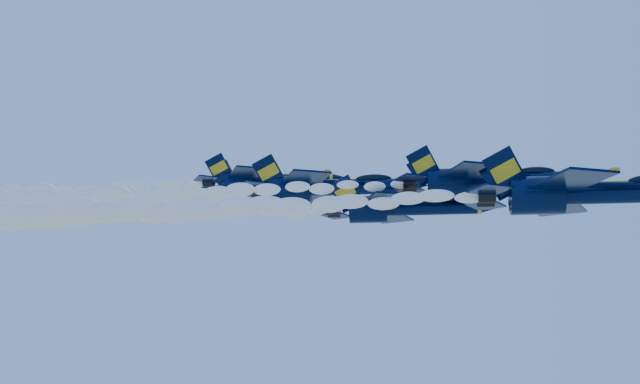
# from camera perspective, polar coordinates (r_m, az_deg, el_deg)

# --- Properties ---
(jet_lead) EXTENTS (19.65, 16.12, 7.30)m
(jet_lead) POSITION_cam_1_polar(r_m,az_deg,el_deg) (72.88, 16.74, -0.04)
(jet_lead) COLOR black
(smoke_trail_jet_lead) EXTENTS (41.90, 2.35, 2.11)m
(smoke_trail_jet_lead) POSITION_cam_1_polar(r_m,az_deg,el_deg) (73.26, -6.41, -0.97)
(smoke_trail_jet_lead) COLOR white
(jet_second) EXTENTS (16.68, 13.68, 6.20)m
(jet_second) POSITION_cam_1_polar(r_m,az_deg,el_deg) (79.54, 10.57, 0.72)
(jet_second) COLOR black
(smoke_trail_jet_second) EXTENTS (41.90, 1.99, 1.79)m
(smoke_trail_jet_second) POSITION_cam_1_polar(r_m,az_deg,el_deg) (82.14, -9.34, -0.09)
(smoke_trail_jet_second) COLOR white
(jet_third) EXTENTS (16.31, 13.38, 6.06)m
(jet_third) POSITION_cam_1_polar(r_m,az_deg,el_deg) (82.61, 5.36, -0.99)
(jet_third) COLOR black
(smoke_trail_jet_third) EXTENTS (41.90, 1.95, 1.75)m
(smoke_trail_jet_third) POSITION_cam_1_polar(r_m,az_deg,el_deg) (87.46, -13.25, -1.68)
(smoke_trail_jet_third) COLOR white
(jet_fourth) EXTENTS (19.01, 15.59, 7.06)m
(jet_fourth) POSITION_cam_1_polar(r_m,az_deg,el_deg) (94.60, 0.47, 0.31)
(jet_fourth) COLOR black
(smoke_trail_jet_fourth) EXTENTS (41.90, 2.27, 2.04)m
(smoke_trail_jet_fourth) POSITION_cam_1_polar(r_m,az_deg,el_deg) (101.54, -16.08, -0.38)
(smoke_trail_jet_fourth) COLOR white
(jet_fifth) EXTENTS (17.23, 14.14, 6.40)m
(jet_fifth) POSITION_cam_1_polar(r_m,az_deg,el_deg) (102.22, -3.33, 0.72)
(jet_fifth) COLOR black
(smoke_trail_jet_fifth) EXTENTS (41.90, 2.06, 1.85)m
(smoke_trail_jet_fifth) POSITION_cam_1_polar(r_m,az_deg,el_deg) (110.33, -17.99, 0.07)
(smoke_trail_jet_fifth) COLOR white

